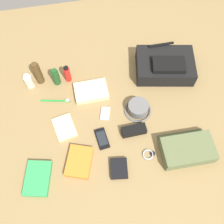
# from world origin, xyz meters

# --- Properties ---
(ground_plane) EXTENTS (2.64, 2.02, 0.02)m
(ground_plane) POSITION_xyz_m (0.00, 0.00, -0.01)
(ground_plane) COLOR olive
(ground_plane) RESTS_ON ground
(backpack) EXTENTS (0.40, 0.31, 0.13)m
(backpack) POSITION_xyz_m (0.39, 0.25, 0.06)
(backpack) COLOR black
(backpack) RESTS_ON ground_plane
(toiletry_pouch) EXTENTS (0.28, 0.21, 0.08)m
(toiletry_pouch) POSITION_xyz_m (0.36, -0.30, 0.04)
(toiletry_pouch) COLOR #56603D
(toiletry_pouch) RESTS_ON ground_plane
(bucket_hat) EXTENTS (0.16, 0.16, 0.07)m
(bucket_hat) POSITION_xyz_m (0.16, -0.00, 0.03)
(bucket_hat) COLOR #5B5B5B
(bucket_hat) RESTS_ON ground_plane
(lotion_bottle) EXTENTS (0.05, 0.05, 0.11)m
(lotion_bottle) POSITION_xyz_m (-0.46, 0.30, 0.05)
(lotion_bottle) COLOR beige
(lotion_bottle) RESTS_ON ground_plane
(cologne_bottle) EXTENTS (0.05, 0.05, 0.17)m
(cologne_bottle) POSITION_xyz_m (-0.40, 0.32, 0.08)
(cologne_bottle) COLOR #473319
(cologne_bottle) RESTS_ON ground_plane
(shampoo_bottle) EXTENTS (0.05, 0.05, 0.13)m
(shampoo_bottle) POSITION_xyz_m (-0.29, 0.29, 0.06)
(shampoo_bottle) COLOR #19471E
(shampoo_bottle) RESTS_ON ground_plane
(sunscreen_spray) EXTENTS (0.04, 0.04, 0.13)m
(sunscreen_spray) POSITION_xyz_m (-0.22, 0.30, 0.06)
(sunscreen_spray) COLOR red
(sunscreen_spray) RESTS_ON ground_plane
(paperback_novel) EXTENTS (0.17, 0.21, 0.03)m
(paperback_novel) POSITION_xyz_m (-0.45, -0.30, 0.01)
(paperback_novel) COLOR #2D934C
(paperback_novel) RESTS_ON ground_plane
(travel_guidebook) EXTENTS (0.18, 0.21, 0.03)m
(travel_guidebook) POSITION_xyz_m (-0.23, -0.25, 0.01)
(travel_guidebook) COLOR orange
(travel_guidebook) RESTS_ON ground_plane
(cell_phone) EXTENTS (0.07, 0.13, 0.01)m
(cell_phone) POSITION_xyz_m (-0.08, -0.14, 0.01)
(cell_phone) COLOR black
(cell_phone) RESTS_ON ground_plane
(media_player) EXTENTS (0.07, 0.10, 0.01)m
(media_player) POSITION_xyz_m (-0.04, 0.02, 0.01)
(media_player) COLOR #B7B7BC
(media_player) RESTS_ON ground_plane
(wristwatch) EXTENTS (0.07, 0.06, 0.01)m
(wristwatch) POSITION_xyz_m (0.15, -0.28, 0.01)
(wristwatch) COLOR #99999E
(wristwatch) RESTS_ON ground_plane
(toothbrush) EXTENTS (0.18, 0.05, 0.02)m
(toothbrush) POSITION_xyz_m (-0.31, 0.16, 0.01)
(toothbrush) COLOR #198C33
(toothbrush) RESTS_ON ground_plane
(wallet) EXTENTS (0.10, 0.12, 0.02)m
(wallet) POSITION_xyz_m (-0.02, -0.32, 0.01)
(wallet) COLOR black
(wallet) RESTS_ON ground_plane
(notepad) EXTENTS (0.14, 0.17, 0.02)m
(notepad) POSITION_xyz_m (-0.28, -0.03, 0.01)
(notepad) COLOR beige
(notepad) RESTS_ON ground_plane
(folded_towel) EXTENTS (0.20, 0.14, 0.04)m
(folded_towel) POSITION_xyz_m (-0.10, 0.18, 0.02)
(folded_towel) COLOR beige
(folded_towel) RESTS_ON ground_plane
(sunglasses_case) EXTENTS (0.14, 0.06, 0.04)m
(sunglasses_case) POSITION_xyz_m (0.10, -0.13, 0.02)
(sunglasses_case) COLOR black
(sunglasses_case) RESTS_ON ground_plane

